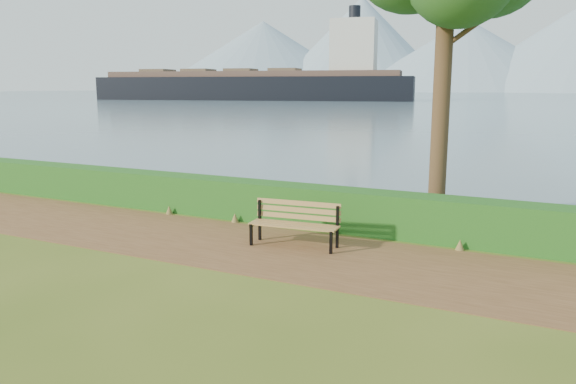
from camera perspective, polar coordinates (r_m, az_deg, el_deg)
The scene contains 7 objects.
ground at distance 12.22m, azimuth -6.08°, elevation -5.68°, with size 140.00×140.00×0.00m, color #495B1A.
path at distance 12.46m, azimuth -5.34°, elevation -5.32°, with size 40.00×3.40×0.01m, color brown.
hedge at distance 14.29m, azimuth -0.52°, elevation -1.15°, with size 32.00×0.85×1.00m, color #164D16.
water at distance 269.96m, azimuth 25.45°, elevation 8.94°, with size 700.00×510.00×0.00m, color #445C6E.
mountains at distance 416.91m, azimuth 24.97°, elevation 13.05°, with size 585.00×190.00×70.00m.
bench at distance 12.19m, azimuth 0.76°, elevation -2.94°, with size 1.99×0.76×0.97m.
cargo_ship at distance 143.36m, azimuth -2.61°, elevation 10.75°, with size 81.14×29.63×24.38m.
Camera 1 is at (6.35, -9.86, 3.43)m, focal length 35.00 mm.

